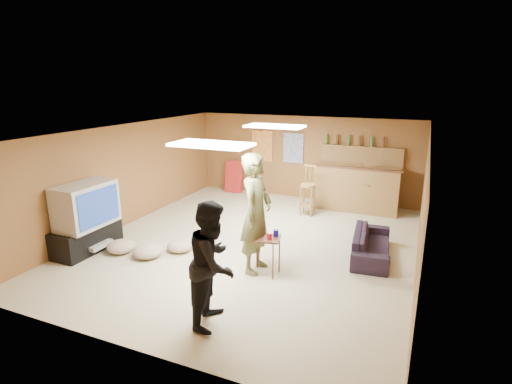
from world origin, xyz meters
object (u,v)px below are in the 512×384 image
at_px(tv_body, 86,205).
at_px(person_black, 213,263).
at_px(sofa, 371,244).
at_px(tray_table, 265,255).
at_px(bar_counter, 356,188).
at_px(person_olive, 256,214).

height_order(tv_body, person_black, person_black).
relative_size(sofa, tray_table, 2.53).
relative_size(tv_body, bar_counter, 0.55).
bearing_deg(tv_body, tray_table, 7.34).
xyz_separation_m(tv_body, tray_table, (3.35, 0.43, -0.58)).
xyz_separation_m(tv_body, sofa, (4.88, 1.81, -0.66)).
bearing_deg(tray_table, tv_body, -172.66).
bearing_deg(bar_counter, tv_body, -133.00).
height_order(bar_counter, tray_table, bar_counter).
bearing_deg(person_olive, person_black, -176.64).
height_order(person_olive, tray_table, person_olive).
distance_m(person_olive, person_black, 1.59).
xyz_separation_m(bar_counter, sofa, (0.73, -2.64, -0.31)).
distance_m(tv_body, tray_table, 3.42).
relative_size(tv_body, tray_table, 1.72).
bearing_deg(bar_counter, tray_table, -101.32).
distance_m(tv_body, person_olive, 3.20).
height_order(tv_body, sofa, tv_body).
relative_size(bar_counter, sofa, 1.24).
xyz_separation_m(person_olive, person_black, (0.07, -1.58, -0.17)).
distance_m(tv_body, person_black, 3.41).
distance_m(person_olive, tray_table, 0.71).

